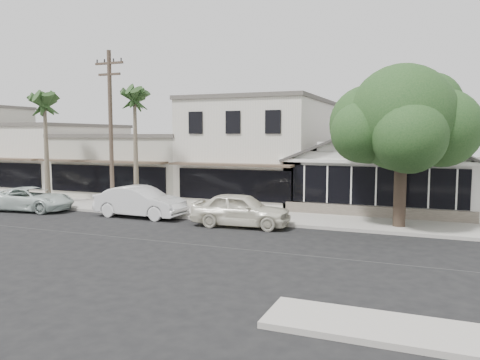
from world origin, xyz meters
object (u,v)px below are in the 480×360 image
at_px(utility_pole, 111,128).
at_px(car_0, 241,210).
at_px(shade_tree, 401,121).
at_px(car_1, 140,202).
at_px(car_2, 31,199).

bearing_deg(utility_pole, car_0, -6.87).
bearing_deg(shade_tree, utility_pole, -174.95).
bearing_deg(utility_pole, shade_tree, 5.05).
distance_m(utility_pole, shade_tree, 15.28).
xyz_separation_m(car_1, car_2, (-7.06, -0.60, -0.14)).
height_order(car_2, shade_tree, shade_tree).
height_order(car_1, shade_tree, shade_tree).
height_order(car_0, car_1, car_1).
xyz_separation_m(car_0, car_1, (-5.94, 0.37, 0.01)).
bearing_deg(car_0, car_1, 81.88).
bearing_deg(car_1, car_0, -92.17).
bearing_deg(car_1, shade_tree, -79.98).
xyz_separation_m(utility_pole, car_0, (8.20, -0.99, -3.98)).
xyz_separation_m(car_0, car_2, (-13.00, -0.23, -0.12)).
distance_m(car_0, shade_tree, 8.50).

